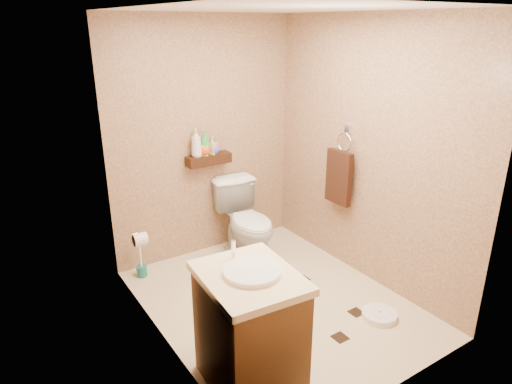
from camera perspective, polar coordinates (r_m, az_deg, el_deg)
ground at (r=4.13m, az=2.42°, el=-13.59°), size 2.50×2.50×0.00m
wall_back at (r=4.63m, az=-6.47°, el=6.44°), size 2.00×0.04×2.40m
wall_front at (r=2.75m, az=18.17°, el=-4.34°), size 2.00×0.04×2.40m
wall_left at (r=3.14m, az=-12.23°, el=-0.66°), size 0.04×2.50×2.40m
wall_right at (r=4.24m, az=13.75°, el=4.69°), size 0.04×2.50×2.40m
ceiling at (r=3.42m, az=3.05°, el=21.96°), size 2.00×2.50×0.02m
wall_shelf at (r=4.60m, az=-5.93°, el=4.07°), size 0.46×0.14×0.10m
floor_accents at (r=4.12m, az=3.19°, el=-13.61°), size 1.12×1.36×0.01m
toilet at (r=4.65m, az=-1.11°, el=-3.77°), size 0.52×0.82×0.80m
vanity at (r=3.09m, az=-0.80°, el=-16.77°), size 0.62×0.74×0.98m
bathroom_scale at (r=4.05m, az=15.16°, el=-14.62°), size 0.37×0.37×0.06m
toilet_brush at (r=4.56m, az=-14.18°, el=-8.49°), size 0.10×0.10×0.43m
towel_ring at (r=4.42m, az=10.37°, el=2.13°), size 0.12×0.30×0.76m
toilet_paper at (r=3.96m, az=-14.29°, el=-5.76°), size 0.12×0.11×0.12m
bottle_a at (r=4.50m, az=-7.47°, el=6.09°), size 0.13×0.13×0.27m
bottle_b at (r=4.55m, az=-6.53°, el=5.54°), size 0.10×0.10×0.16m
bottle_c at (r=4.55m, az=-6.49°, el=5.53°), size 0.15×0.15×0.16m
bottle_d at (r=4.54m, az=-6.39°, el=6.12°), size 0.13×0.13×0.25m
bottle_e at (r=4.59m, az=-5.47°, el=5.84°), size 0.11×0.11×0.18m
bottle_f at (r=4.60m, az=-5.29°, el=5.73°), size 0.12×0.12×0.16m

